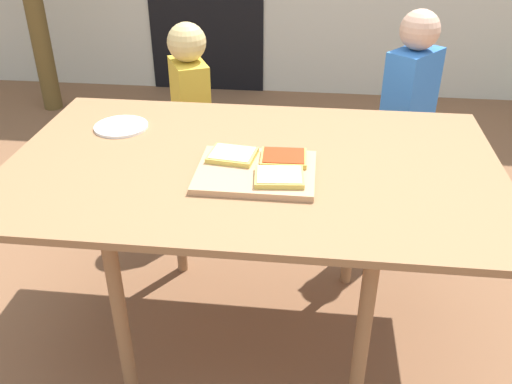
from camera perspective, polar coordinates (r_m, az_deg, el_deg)
The scene contains 9 objects.
ground_plane at distance 2.23m, azimuth -0.27°, elevation -14.45°, with size 16.00×16.00×0.00m, color brown.
dining_table at distance 1.80m, azimuth -0.32°, elevation 1.36°, with size 1.58×0.97×0.76m.
cutting_board at distance 1.69m, azimuth -0.00°, elevation 2.08°, with size 0.36×0.29×0.02m, color tan.
pizza_slice_near_right at distance 1.62m, azimuth 2.41°, elevation 1.58°, with size 0.15×0.13×0.02m.
pizza_slice_far_left at distance 1.75m, azimuth -2.47°, elevation 3.85°, with size 0.16×0.14×0.02m.
pizza_slice_far_right at distance 1.73m, azimuth 2.89°, elevation 3.57°, with size 0.15×0.13×0.02m.
plate_white_left at distance 2.07m, azimuth -13.79°, elevation 6.60°, with size 0.19×0.19×0.01m, color white.
child_left at distance 2.65m, azimuth -6.73°, elevation 8.13°, with size 0.23×0.28×1.00m.
child_right at distance 2.53m, azimuth 15.34°, elevation 7.40°, with size 0.26×0.28×1.09m.
Camera 1 is at (0.19, -1.56, 1.57)m, focal length 38.64 mm.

